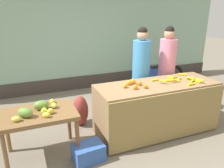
{
  "coord_description": "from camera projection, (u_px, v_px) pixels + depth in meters",
  "views": [
    {
      "loc": [
        -1.59,
        -3.06,
        2.16
      ],
      "look_at": [
        -0.29,
        0.15,
        0.96
      ],
      "focal_mm": 35.64,
      "sensor_mm": 36.0,
      "label": 1
    }
  ],
  "objects": [
    {
      "name": "ground_plane",
      "position": [
        130.0,
        136.0,
        3.95
      ],
      "size": [
        24.0,
        24.0,
        0.0
      ],
      "primitive_type": "plane",
      "color": "#756B5B"
    },
    {
      "name": "market_wall_back",
      "position": [
        84.0,
        34.0,
        5.92
      ],
      "size": [
        8.26,
        0.23,
        3.04
      ],
      "color": "#8CB299",
      "rests_on": "ground"
    },
    {
      "name": "fruit_stall_counter",
      "position": [
        157.0,
        108.0,
        3.97
      ],
      "size": [
        2.16,
        0.81,
        0.91
      ],
      "color": "olive",
      "rests_on": "ground"
    },
    {
      "name": "side_table_wooden",
      "position": [
        39.0,
        118.0,
        3.21
      ],
      "size": [
        1.06,
        0.71,
        0.74
      ],
      "color": "brown",
      "rests_on": "ground"
    },
    {
      "name": "banana_bunch_pile",
      "position": [
        180.0,
        79.0,
        3.98
      ],
      "size": [
        0.82,
        0.62,
        0.07
      ],
      "color": "gold",
      "rests_on": "fruit_stall_counter"
    },
    {
      "name": "orange_pile",
      "position": [
        134.0,
        84.0,
        3.69
      ],
      "size": [
        0.37,
        0.35,
        0.09
      ],
      "color": "orange",
      "rests_on": "fruit_stall_counter"
    },
    {
      "name": "mango_papaya_pile",
      "position": [
        37.0,
        109.0,
        3.15
      ],
      "size": [
        0.64,
        0.58,
        0.14
      ],
      "color": "#D8D343",
      "rests_on": "side_table_wooden"
    },
    {
      "name": "vendor_woman_blue_shirt",
      "position": [
        141.0,
        74.0,
        4.4
      ],
      "size": [
        0.34,
        0.34,
        1.82
      ],
      "color": "#33333D",
      "rests_on": "ground"
    },
    {
      "name": "vendor_woman_pink_shirt",
      "position": [
        166.0,
        71.0,
        4.59
      ],
      "size": [
        0.34,
        0.34,
        1.82
      ],
      "color": "#33333D",
      "rests_on": "ground"
    },
    {
      "name": "parked_motorcycle",
      "position": [
        159.0,
        76.0,
        6.04
      ],
      "size": [
        1.6,
        0.18,
        0.88
      ],
      "color": "black",
      "rests_on": "ground"
    },
    {
      "name": "produce_crate",
      "position": [
        88.0,
        152.0,
        3.28
      ],
      "size": [
        0.47,
        0.36,
        0.26
      ],
      "primitive_type": "cube",
      "rotation": [
        0.0,
        0.0,
        0.1
      ],
      "color": "#3359A5",
      "rests_on": "ground"
    },
    {
      "name": "produce_sack",
      "position": [
        80.0,
        111.0,
        4.24
      ],
      "size": [
        0.44,
        0.46,
        0.59
      ],
      "primitive_type": "ellipsoid",
      "rotation": [
        0.0,
        0.0,
        1.03
      ],
      "color": "maroon",
      "rests_on": "ground"
    }
  ]
}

